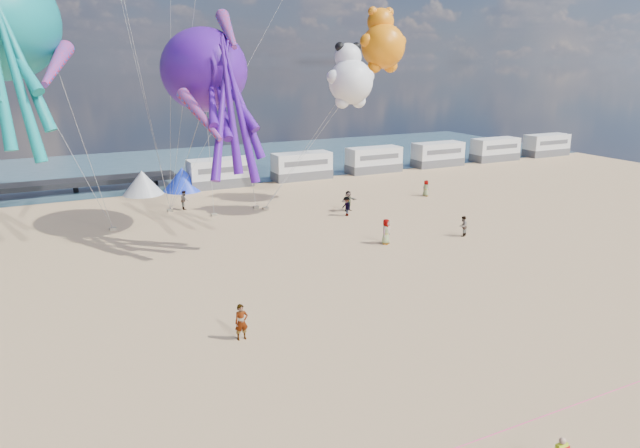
{
  "coord_description": "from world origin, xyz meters",
  "views": [
    {
      "loc": [
        -10.8,
        -17.91,
        12.77
      ],
      "look_at": [
        1.0,
        6.0,
        5.19
      ],
      "focal_mm": 32.0,
      "sensor_mm": 36.0,
      "label": 1
    }
  ],
  "objects": [
    {
      "name": "windsock_right",
      "position": [
        -1.04,
        19.58,
        9.39
      ],
      "size": [
        2.08,
        5.7,
        5.64
      ],
      "primitive_type": null,
      "rotation": [
        0.0,
        0.0,
        0.21
      ],
      "color": "red"
    },
    {
      "name": "sandbag_e",
      "position": [
        -1.07,
        31.83,
        0.11
      ],
      "size": [
        0.5,
        0.35,
        0.22
      ],
      "primitive_type": "cube",
      "color": "gray",
      "rests_on": "ground"
    },
    {
      "name": "ground",
      "position": [
        0.0,
        0.0,
        0.0
      ],
      "size": [
        120.0,
        120.0,
        0.0
      ],
      "primitive_type": "plane",
      "color": "tan",
      "rests_on": "ground"
    },
    {
      "name": "kite_panda",
      "position": [
        12.69,
        23.98,
        11.23
      ],
      "size": [
        5.45,
        5.28,
        6.22
      ],
      "primitive_type": null,
      "rotation": [
        0.0,
        0.0,
        -0.31
      ],
      "color": "white"
    },
    {
      "name": "kite_octopus_purple",
      "position": [
        0.85,
        25.36,
        12.21
      ],
      "size": [
        6.15,
        11.72,
        12.81
      ],
      "primitive_type": null,
      "rotation": [
        0.0,
        0.0,
        0.12
      ],
      "color": "#481293"
    },
    {
      "name": "windsock_left",
      "position": [
        -9.26,
        22.42,
        12.59
      ],
      "size": [
        2.85,
        6.39,
        6.34
      ],
      "primitive_type": null,
      "rotation": [
        0.0,
        0.0,
        -0.29
      ],
      "color": "red"
    },
    {
      "name": "motorhome_0",
      "position": [
        6.0,
        40.0,
        1.5
      ],
      "size": [
        6.6,
        2.5,
        3.0
      ],
      "primitive_type": "cube",
      "color": "silver",
      "rests_on": "ground"
    },
    {
      "name": "beachgoer_2",
      "position": [
        12.28,
        23.69,
        0.85
      ],
      "size": [
        0.71,
        0.88,
        1.69
      ],
      "primitive_type": "imported",
      "rotation": [
        0.0,
        0.0,
        4.8
      ],
      "color": "#7F6659",
      "rests_on": "ground"
    },
    {
      "name": "motorhome_1",
      "position": [
        15.5,
        40.0,
        1.5
      ],
      "size": [
        6.6,
        2.5,
        3.0
      ],
      "primitive_type": "cube",
      "color": "silver",
      "rests_on": "ground"
    },
    {
      "name": "motorhome_5",
      "position": [
        53.5,
        40.0,
        1.5
      ],
      "size": [
        6.6,
        2.5,
        3.0
      ],
      "primitive_type": "cube",
      "color": "silver",
      "rests_on": "ground"
    },
    {
      "name": "sandbag_a",
      "position": [
        -6.38,
        27.98,
        0.11
      ],
      "size": [
        0.5,
        0.35,
        0.22
      ],
      "primitive_type": "cube",
      "color": "gray",
      "rests_on": "ground"
    },
    {
      "name": "windsock_mid",
      "position": [
        2.06,
        22.71,
        14.9
      ],
      "size": [
        1.84,
        5.62,
        5.54
      ],
      "primitive_type": null,
      "rotation": [
        0.0,
        0.0,
        -0.16
      ],
      "color": "red"
    },
    {
      "name": "sandbag_c",
      "position": [
        6.8,
        28.85,
        0.11
      ],
      "size": [
        0.5,
        0.35,
        0.22
      ],
      "primitive_type": "cube",
      "color": "gray",
      "rests_on": "ground"
    },
    {
      "name": "beachgoer_4",
      "position": [
        13.22,
        25.09,
        0.91
      ],
      "size": [
        1.13,
        0.64,
        1.82
      ],
      "primitive_type": "imported",
      "rotation": [
        0.0,
        0.0,
        0.19
      ],
      "color": "#7F6659",
      "rests_on": "ground"
    },
    {
      "name": "beachgoer_7",
      "position": [
        17.33,
        14.53,
        0.78
      ],
      "size": [
        0.91,
        0.84,
        1.57
      ],
      "primitive_type": "imported",
      "rotation": [
        0.0,
        0.0,
        3.73
      ],
      "color": "#7F6659",
      "rests_on": "ground"
    },
    {
      "name": "water",
      "position": [
        0.0,
        55.0,
        0.02
      ],
      "size": [
        120.0,
        120.0,
        0.0
      ],
      "primitive_type": "plane",
      "color": "#335362",
      "rests_on": "ground"
    },
    {
      "name": "motorhome_4",
      "position": [
        44.0,
        40.0,
        1.5
      ],
      "size": [
        6.6,
        2.5,
        3.0
      ],
      "primitive_type": "cube",
      "color": "silver",
      "rests_on": "ground"
    },
    {
      "name": "beachgoer_1",
      "position": [
        0.31,
        32.16,
        0.85
      ],
      "size": [
        0.59,
        0.86,
        1.7
      ],
      "primitive_type": "imported",
      "rotation": [
        0.0,
        0.0,
        1.51
      ],
      "color": "#7F6659",
      "rests_on": "ground"
    },
    {
      "name": "standing_person",
      "position": [
        -3.2,
        5.92,
        0.89
      ],
      "size": [
        0.66,
        0.45,
        1.79
      ],
      "primitive_type": "imported",
      "rotation": [
        0.0,
        0.0,
        -0.03
      ],
      "color": "tan",
      "rests_on": "ground"
    },
    {
      "name": "sandbag_d",
      "position": [
        6.18,
        29.58,
        0.11
      ],
      "size": [
        0.5,
        0.35,
        0.22
      ],
      "primitive_type": "cube",
      "color": "gray",
      "rests_on": "ground"
    },
    {
      "name": "beachgoer_0",
      "position": [
        22.94,
        26.8,
        0.8
      ],
      "size": [
        0.51,
        0.66,
        1.59
      ],
      "primitive_type": "imported",
      "rotation": [
        0.0,
        0.0,
        1.82
      ],
      "color": "#7F6659",
      "rests_on": "ground"
    },
    {
      "name": "kite_teddy_orange",
      "position": [
        17.56,
        26.9,
        14.13
      ],
      "size": [
        5.68,
        5.48,
        6.65
      ],
      "primitive_type": null,
      "rotation": [
        0.0,
        0.0,
        -0.26
      ],
      "color": "orange"
    },
    {
      "name": "tent_white",
      "position": [
        -2.0,
        40.0,
        1.2
      ],
      "size": [
        4.0,
        4.0,
        2.4
      ],
      "primitive_type": "cone",
      "color": "white",
      "rests_on": "ground"
    },
    {
      "name": "sandbag_b",
      "position": [
        2.01,
        28.67,
        0.11
      ],
      "size": [
        0.5,
        0.35,
        0.22
      ],
      "primitive_type": "cube",
      "color": "gray",
      "rests_on": "ground"
    },
    {
      "name": "motorhome_2",
      "position": [
        25.0,
        40.0,
        1.5
      ],
      "size": [
        6.6,
        2.5,
        3.0
      ],
      "primitive_type": "cube",
      "color": "silver",
      "rests_on": "ground"
    },
    {
      "name": "beachgoer_6",
      "position": [
        11.03,
        15.49,
        0.94
      ],
      "size": [
        0.82,
        0.76,
        1.87
      ],
      "primitive_type": "imported",
      "rotation": [
        0.0,
        0.0,
        0.6
      ],
      "color": "#7F6659",
      "rests_on": "ground"
    },
    {
      "name": "motorhome_3",
      "position": [
        34.5,
        40.0,
        1.5
      ],
      "size": [
        6.6,
        2.5,
        3.0
      ],
      "primitive_type": "cube",
      "color": "silver",
      "rests_on": "ground"
    },
    {
      "name": "tent_blue",
      "position": [
        2.0,
        40.0,
        1.2
      ],
      "size": [
        4.0,
        4.0,
        2.4
      ],
      "primitive_type": "cone",
      "color": "#1933CC",
      "rests_on": "ground"
    }
  ]
}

